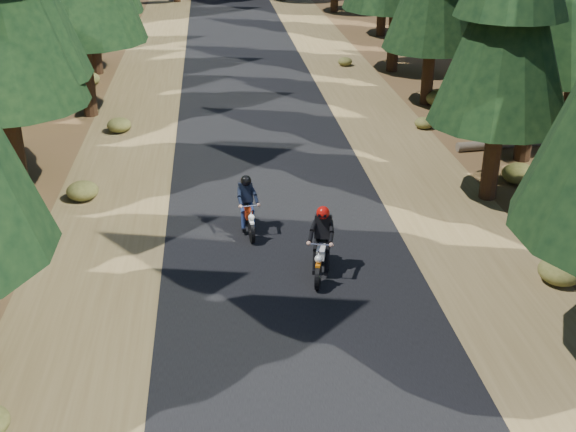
# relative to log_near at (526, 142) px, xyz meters

# --- Properties ---
(ground) EXTENTS (120.00, 120.00, 0.00)m
(ground) POSITION_rel_log_near_xyz_m (-8.94, -8.62, -0.16)
(ground) COLOR #4A301A
(ground) RESTS_ON ground
(road) EXTENTS (6.00, 100.00, 0.01)m
(road) POSITION_rel_log_near_xyz_m (-8.94, -3.62, -0.15)
(road) COLOR black
(road) RESTS_ON ground
(shoulder_l) EXTENTS (3.20, 100.00, 0.01)m
(shoulder_l) POSITION_rel_log_near_xyz_m (-13.54, -3.62, -0.16)
(shoulder_l) COLOR brown
(shoulder_l) RESTS_ON ground
(shoulder_r) EXTENTS (3.20, 100.00, 0.01)m
(shoulder_r) POSITION_rel_log_near_xyz_m (-4.34, -3.62, -0.16)
(shoulder_r) COLOR brown
(shoulder_r) RESTS_ON ground
(log_near) EXTENTS (5.05, 0.85, 0.32)m
(log_near) POSITION_rel_log_near_xyz_m (0.00, 0.00, 0.00)
(log_near) COLOR #4C4233
(log_near) RESTS_ON ground
(understory_shrubs) EXTENTS (15.62, 31.29, 0.65)m
(understory_shrubs) POSITION_rel_log_near_xyz_m (-7.41, -0.98, 0.12)
(understory_shrubs) COLOR #474C1E
(understory_shrubs) RESTS_ON ground
(rider_lead) EXTENTS (1.02, 1.94, 1.66)m
(rider_lead) POSITION_rel_log_near_xyz_m (-8.28, -8.08, 0.40)
(rider_lead) COLOR beige
(rider_lead) RESTS_ON road
(rider_follow) EXTENTS (0.70, 1.75, 1.52)m
(rider_follow) POSITION_rel_log_near_xyz_m (-9.83, -5.68, 0.35)
(rider_follow) COLOR #9C250A
(rider_follow) RESTS_ON road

